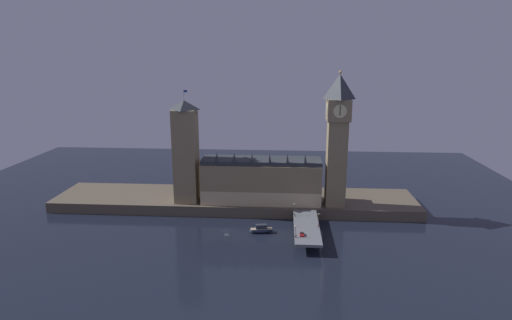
{
  "coord_description": "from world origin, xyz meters",
  "views": [
    {
      "loc": [
        30.25,
        -211.23,
        91.12
      ],
      "look_at": [
        14.49,
        20.0,
        34.14
      ],
      "focal_mm": 30.0,
      "sensor_mm": 36.0,
      "label": 1
    }
  ],
  "objects_px": {
    "clock_tower": "(337,136)",
    "street_lamp_mid": "(319,218)",
    "pedestrian_near_rail": "(296,236)",
    "pedestrian_far_rail": "(295,215)",
    "street_lamp_far": "(294,208)",
    "boat_upstream": "(261,230)",
    "victoria_tower": "(186,152)",
    "pedestrian_mid_walk": "(318,226)",
    "street_lamp_near": "(295,230)",
    "car_northbound_trail": "(302,234)"
  },
  "relations": [
    {
      "from": "victoria_tower",
      "to": "pedestrian_mid_walk",
      "type": "height_order",
      "value": "victoria_tower"
    },
    {
      "from": "pedestrian_near_rail",
      "to": "pedestrian_far_rail",
      "type": "distance_m",
      "value": 27.22
    },
    {
      "from": "street_lamp_far",
      "to": "boat_upstream",
      "type": "distance_m",
      "value": 22.51
    },
    {
      "from": "victoria_tower",
      "to": "street_lamp_near",
      "type": "distance_m",
      "value": 83.62
    },
    {
      "from": "victoria_tower",
      "to": "pedestrian_far_rail",
      "type": "xyz_separation_m",
      "value": [
        63.62,
        -21.32,
        -29.56
      ]
    },
    {
      "from": "pedestrian_mid_walk",
      "to": "clock_tower",
      "type": "bearing_deg",
      "value": 71.04
    },
    {
      "from": "pedestrian_mid_walk",
      "to": "street_lamp_far",
      "type": "distance_m",
      "value": 21.11
    },
    {
      "from": "street_lamp_near",
      "to": "street_lamp_far",
      "type": "height_order",
      "value": "street_lamp_far"
    },
    {
      "from": "pedestrian_far_rail",
      "to": "boat_upstream",
      "type": "bearing_deg",
      "value": -154.42
    },
    {
      "from": "car_northbound_trail",
      "to": "street_lamp_near",
      "type": "bearing_deg",
      "value": -144.77
    },
    {
      "from": "pedestrian_far_rail",
      "to": "street_lamp_near",
      "type": "distance_m",
      "value": 26.67
    },
    {
      "from": "boat_upstream",
      "to": "car_northbound_trail",
      "type": "bearing_deg",
      "value": -37.27
    },
    {
      "from": "victoria_tower",
      "to": "street_lamp_far",
      "type": "bearing_deg",
      "value": -16.22
    },
    {
      "from": "pedestrian_near_rail",
      "to": "pedestrian_mid_walk",
      "type": "xyz_separation_m",
      "value": [
        11.39,
        12.96,
        -0.06
      ]
    },
    {
      "from": "clock_tower",
      "to": "pedestrian_far_rail",
      "type": "relative_size",
      "value": 47.18
    },
    {
      "from": "clock_tower",
      "to": "victoria_tower",
      "type": "distance_m",
      "value": 87.46
    },
    {
      "from": "car_northbound_trail",
      "to": "street_lamp_mid",
      "type": "relative_size",
      "value": 0.61
    },
    {
      "from": "car_northbound_trail",
      "to": "street_lamp_mid",
      "type": "xyz_separation_m",
      "value": [
        8.94,
        12.43,
        3.71
      ]
    },
    {
      "from": "car_northbound_trail",
      "to": "pedestrian_mid_walk",
      "type": "bearing_deg",
      "value": 49.37
    },
    {
      "from": "victoria_tower",
      "to": "pedestrian_near_rail",
      "type": "relative_size",
      "value": 36.32
    },
    {
      "from": "pedestrian_far_rail",
      "to": "street_lamp_mid",
      "type": "xyz_separation_m",
      "value": [
        11.79,
        -11.78,
        3.49
      ]
    },
    {
      "from": "victoria_tower",
      "to": "clock_tower",
      "type": "bearing_deg",
      "value": -0.76
    },
    {
      "from": "car_northbound_trail",
      "to": "boat_upstream",
      "type": "height_order",
      "value": "car_northbound_trail"
    },
    {
      "from": "pedestrian_mid_walk",
      "to": "street_lamp_mid",
      "type": "relative_size",
      "value": 0.25
    },
    {
      "from": "victoria_tower",
      "to": "pedestrian_mid_walk",
      "type": "bearing_deg",
      "value": -25.38
    },
    {
      "from": "street_lamp_near",
      "to": "street_lamp_mid",
      "type": "distance_m",
      "value": 19.12
    },
    {
      "from": "car_northbound_trail",
      "to": "boat_upstream",
      "type": "xyz_separation_m",
      "value": [
        -20.63,
        15.7,
        -4.97
      ]
    },
    {
      "from": "victoria_tower",
      "to": "street_lamp_near",
      "type": "xyz_separation_m",
      "value": [
        63.22,
        -47.83,
        -26.63
      ]
    },
    {
      "from": "victoria_tower",
      "to": "street_lamp_far",
      "type": "height_order",
      "value": "victoria_tower"
    },
    {
      "from": "pedestrian_near_rail",
      "to": "street_lamp_mid",
      "type": "xyz_separation_m",
      "value": [
        11.79,
        15.43,
        3.38
      ]
    },
    {
      "from": "pedestrian_mid_walk",
      "to": "street_lamp_far",
      "type": "xyz_separation_m",
      "value": [
        -11.79,
        17.2,
        3.33
      ]
    },
    {
      "from": "pedestrian_mid_walk",
      "to": "victoria_tower",
      "type": "bearing_deg",
      "value": 154.62
    },
    {
      "from": "street_lamp_near",
      "to": "boat_upstream",
      "type": "height_order",
      "value": "street_lamp_near"
    },
    {
      "from": "pedestrian_far_rail",
      "to": "street_lamp_far",
      "type": "bearing_deg",
      "value": 97.76
    },
    {
      "from": "clock_tower",
      "to": "pedestrian_near_rail",
      "type": "relative_size",
      "value": 42.21
    },
    {
      "from": "pedestrian_far_rail",
      "to": "boat_upstream",
      "type": "distance_m",
      "value": 20.39
    },
    {
      "from": "pedestrian_near_rail",
      "to": "street_lamp_near",
      "type": "height_order",
      "value": "street_lamp_near"
    },
    {
      "from": "car_northbound_trail",
      "to": "street_lamp_far",
      "type": "relative_size",
      "value": 0.63
    },
    {
      "from": "car_northbound_trail",
      "to": "street_lamp_mid",
      "type": "distance_m",
      "value": 15.75
    },
    {
      "from": "boat_upstream",
      "to": "street_lamp_near",
      "type": "bearing_deg",
      "value": -45.98
    },
    {
      "from": "street_lamp_far",
      "to": "boat_upstream",
      "type": "xyz_separation_m",
      "value": [
        -17.39,
        -11.45,
        -8.58
      ]
    },
    {
      "from": "boat_upstream",
      "to": "pedestrian_far_rail",
      "type": "bearing_deg",
      "value": 25.58
    },
    {
      "from": "pedestrian_far_rail",
      "to": "boat_upstream",
      "type": "xyz_separation_m",
      "value": [
        -17.79,
        -8.51,
        -5.19
      ]
    },
    {
      "from": "clock_tower",
      "to": "street_lamp_far",
      "type": "bearing_deg",
      "value": -143.88
    },
    {
      "from": "pedestrian_near_rail",
      "to": "pedestrian_far_rail",
      "type": "relative_size",
      "value": 1.12
    },
    {
      "from": "victoria_tower",
      "to": "pedestrian_near_rail",
      "type": "bearing_deg",
      "value": -37.34
    },
    {
      "from": "clock_tower",
      "to": "street_lamp_mid",
      "type": "distance_m",
      "value": 49.85
    },
    {
      "from": "pedestrian_mid_walk",
      "to": "street_lamp_far",
      "type": "relative_size",
      "value": 0.25
    },
    {
      "from": "clock_tower",
      "to": "street_lamp_near",
      "type": "height_order",
      "value": "clock_tower"
    },
    {
      "from": "clock_tower",
      "to": "street_lamp_mid",
      "type": "height_order",
      "value": "clock_tower"
    }
  ]
}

